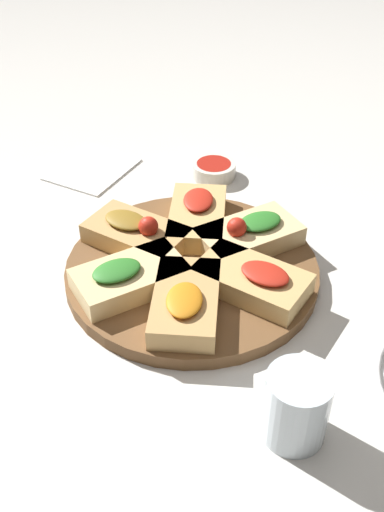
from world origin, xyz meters
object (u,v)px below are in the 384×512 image
at_px(water_glass, 296,407).
at_px(dipping_bowl, 214,169).
at_px(serving_board, 192,270).
at_px(napkin_stack, 92,168).

xyz_separation_m(water_glass, dipping_bowl, (-0.31, -0.45, -0.03)).
distance_m(serving_board, water_glass, 0.29).
relative_size(serving_board, water_glass, 4.14).
relative_size(water_glass, dipping_bowl, 1.11).
xyz_separation_m(serving_board, water_glass, (0.09, 0.27, 0.03)).
height_order(napkin_stack, dipping_bowl, dipping_bowl).
xyz_separation_m(serving_board, napkin_stack, (-0.06, -0.34, -0.01)).
bearing_deg(water_glass, napkin_stack, -104.39).
xyz_separation_m(serving_board, dipping_bowl, (-0.21, -0.18, 0.00)).
height_order(serving_board, water_glass, water_glass).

